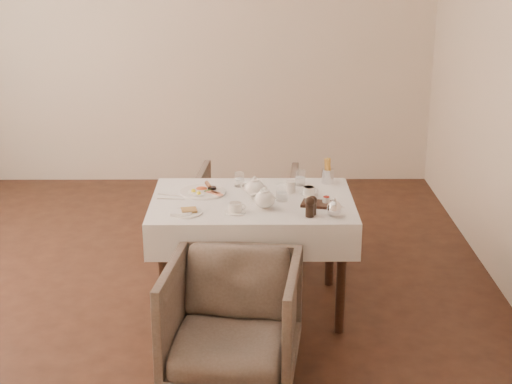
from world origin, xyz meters
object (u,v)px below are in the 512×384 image
object	(u,v)px
armchair_near	(232,319)
teapot_centre	(255,187)
breakfast_plate	(203,191)
table	(252,217)
armchair_far	(247,216)

from	to	relation	value
armchair_near	teapot_centre	world-z (taller)	teapot_centre
breakfast_plate	table	bearing A→B (deg)	-13.48
armchair_far	breakfast_plate	size ratio (longest dim) A/B	2.56
table	breakfast_plate	distance (m)	0.37
table	armchair_far	world-z (taller)	table
table	teapot_centre	world-z (taller)	teapot_centre
armchair_near	armchair_far	size ratio (longest dim) A/B	0.98
table	armchair_far	size ratio (longest dim) A/B	1.68
armchair_far	breakfast_plate	xyz separation A→B (m)	(-0.28, -0.66, 0.42)
table	armchair_far	xyz separation A→B (m)	(-0.04, 0.79, -0.29)
table	breakfast_plate	xyz separation A→B (m)	(-0.32, 0.14, 0.13)
armchair_near	breakfast_plate	distance (m)	1.06
armchair_far	breakfast_plate	world-z (taller)	breakfast_plate
teapot_centre	table	bearing A→B (deg)	-90.82
armchair_near	armchair_far	bearing A→B (deg)	95.36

